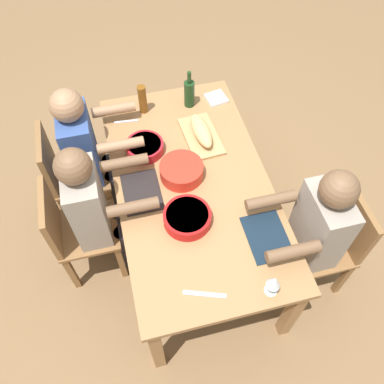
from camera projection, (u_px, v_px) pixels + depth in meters
The scene contains 21 objects.
ground_plane at pixel (192, 238), 3.16m from camera, with size 8.00×8.00×0.00m, color brown.
dining_table at pixel (192, 189), 2.62m from camera, with size 1.78×0.96×0.74m.
chair_near_left at pixel (331, 240), 2.61m from camera, with size 0.40×0.40×0.85m.
diner_near_left at pixel (313, 230), 2.41m from camera, with size 0.41×0.53×1.20m.
chair_far_center at pixel (73, 229), 2.65m from camera, with size 0.40×0.40×0.85m.
diner_far_center at pixel (95, 206), 2.51m from camera, with size 0.41×0.53×1.20m.
chair_far_right at pixel (68, 172), 2.93m from camera, with size 0.40×0.40×0.85m.
diner_far_right at pixel (87, 148), 2.78m from camera, with size 0.41×0.53×1.20m.
serving_bowl_greens at pixel (181, 170), 2.54m from camera, with size 0.28×0.28×0.10m.
serving_bowl_pasta at pixel (187, 217), 2.35m from camera, with size 0.28×0.28×0.08m.
serving_bowl_salad at pixel (145, 147), 2.68m from camera, with size 0.25×0.25×0.07m.
cutting_board at pixel (201, 136), 2.77m from camera, with size 0.40×0.22×0.02m, color tan.
bread_loaf at pixel (201, 131), 2.73m from camera, with size 0.32×0.11×0.09m, color tan.
wine_bottle at pixel (189, 93), 2.88m from camera, with size 0.08×0.08×0.29m.
beer_bottle at pixel (143, 99), 2.84m from camera, with size 0.06×0.06×0.22m, color brown.
wine_glass at pixel (274, 282), 2.05m from camera, with size 0.08×0.08×0.17m.
placemat_near_left at pixel (267, 237), 2.33m from camera, with size 0.32×0.23×0.01m, color #142333.
placemat_far_center at pixel (142, 192), 2.51m from camera, with size 0.32×0.23×0.01m, color black.
fork_far_right at pixel (126, 121), 2.86m from camera, with size 0.02×0.17×0.01m, color silver.
carving_knife at pixel (205, 294), 2.13m from camera, with size 0.23×0.02×0.01m, color silver.
napkin_stack at pixel (216, 98), 2.99m from camera, with size 0.14×0.14×0.02m, color white.
Camera 1 is at (-1.48, 0.37, 2.79)m, focal length 37.86 mm.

